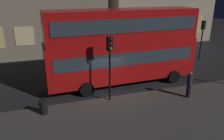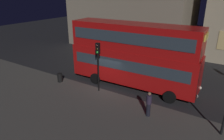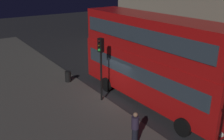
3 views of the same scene
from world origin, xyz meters
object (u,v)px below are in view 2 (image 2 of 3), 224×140
(pedestrian, at_px, (149,104))
(litter_bin, at_px, (60,78))
(double_decker_bus, at_px, (133,53))
(traffic_light_near_kerb, at_px, (98,57))

(pedestrian, bearing_deg, litter_bin, 115.67)
(double_decker_bus, height_order, traffic_light_near_kerb, double_decker_bus)
(traffic_light_near_kerb, height_order, pedestrian, traffic_light_near_kerb)
(pedestrian, bearing_deg, double_decker_bus, 70.96)
(double_decker_bus, distance_m, litter_bin, 7.00)
(double_decker_bus, relative_size, litter_bin, 13.90)
(traffic_light_near_kerb, xyz_separation_m, pedestrian, (4.94, -1.22, -2.02))
(double_decker_bus, relative_size, pedestrian, 6.41)
(traffic_light_near_kerb, bearing_deg, double_decker_bus, 39.36)
(traffic_light_near_kerb, distance_m, litter_bin, 4.79)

